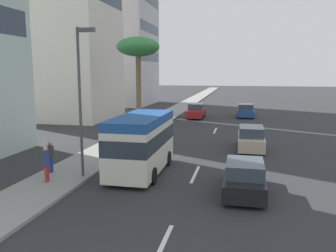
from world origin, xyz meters
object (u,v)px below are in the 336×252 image
car_fifth (196,111)px  palm_tree (138,49)px  street_lamp (81,87)px  car_third (244,178)px  pedestrian_by_tree (50,156)px  pedestrian_mid_block (138,117)px  car_fourth (251,139)px  car_second (246,111)px  pedestrian_near_lamp (46,162)px  minibus_lead (141,142)px

car_fifth → palm_tree: palm_tree is taller
street_lamp → car_third: bearing=-93.7°
car_third → pedestrian_by_tree: size_ratio=2.55×
car_third → pedestrian_mid_block: (16.55, 9.97, 0.42)m
car_fourth → car_fifth: car_fifth is taller
car_second → pedestrian_near_lamp: 30.04m
car_second → car_fourth: 18.36m
car_third → car_fifth: car_fifth is taller
pedestrian_mid_block → street_lamp: 16.53m
car_fourth → palm_tree: size_ratio=0.53×
minibus_lead → street_lamp: bearing=-56.3°
car_third → pedestrian_by_tree: bearing=85.8°
car_second → car_fifth: (-2.00, 5.79, 0.04)m
pedestrian_near_lamp → palm_tree: size_ratio=0.21×
minibus_lead → car_fourth: bearing=139.8°
car_second → car_fifth: 6.13m
minibus_lead → palm_tree: size_ratio=0.73×
car_fourth → street_lamp: bearing=135.8°
pedestrian_near_lamp → pedestrian_mid_block: size_ratio=0.98×
pedestrian_by_tree → car_fourth: bearing=-47.8°
car_second → car_third: size_ratio=1.06×
minibus_lead → car_third: minibus_lead is taller
pedestrian_mid_block → palm_tree: bearing=-142.3°
car_fourth → car_fifth: size_ratio=0.99×
car_fifth → car_fourth: bearing=20.2°
minibus_lead → pedestrian_mid_block: (14.32, 4.48, -0.58)m
car_fourth → pedestrian_by_tree: pedestrian_by_tree is taller
car_second → pedestrian_mid_block: bearing=137.3°
car_fourth → palm_tree: palm_tree is taller
car_fourth → pedestrian_mid_block: pedestrian_mid_block is taller
minibus_lead → pedestrian_by_tree: (-1.48, 4.60, -0.66)m
pedestrian_by_tree → street_lamp: 4.17m
car_third → car_fifth: bearing=12.1°
car_second → pedestrian_by_tree: bearing=158.9°
car_second → pedestrian_by_tree: (-26.93, 10.37, 0.31)m
minibus_lead → car_third: bearing=67.9°
pedestrian_mid_block → car_third: bearing=73.6°
pedestrian_mid_block → pedestrian_by_tree: pedestrian_mid_block is taller
car_second → pedestrian_mid_block: pedestrian_mid_block is taller
car_fifth → pedestrian_mid_block: 10.17m
minibus_lead → pedestrian_mid_block: 15.01m
car_second → palm_tree: bearing=136.9°
pedestrian_near_lamp → pedestrian_by_tree: 1.63m
pedestrian_near_lamp → car_second: bearing=-53.7°
car_third → palm_tree: bearing=30.7°
minibus_lead → street_lamp: 4.29m
car_fifth → palm_tree: bearing=-26.5°
car_second → pedestrian_by_tree: size_ratio=2.70×
minibus_lead → car_fifth: (23.44, 0.02, -0.93)m
car_third → palm_tree: (16.73, 9.95, 6.86)m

